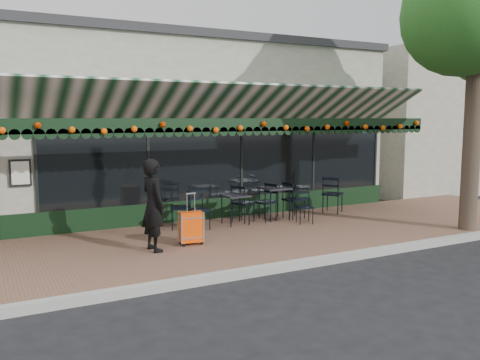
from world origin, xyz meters
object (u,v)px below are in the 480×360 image
chair_b_left (181,208)px  chair_a_extra (333,194)px  cafe_table_b (235,198)px  suitcase (191,228)px  chair_b_front (199,210)px  cafe_table_a (274,191)px  chair_a_left (265,202)px  chair_a_right (294,200)px  woman (153,205)px  chair_b_right (243,203)px  chair_a_front (305,207)px

chair_b_left → chair_a_extra: bearing=110.3°
cafe_table_b → suitcase: bearing=-141.9°
chair_a_extra → chair_b_front: chair_a_extra is taller
cafe_table_a → chair_a_left: chair_a_left is taller
chair_a_right → chair_b_left: size_ratio=0.97×
cafe_table_b → chair_b_front: 0.98m
woman → chair_a_right: (4.02, 1.36, -0.40)m
suitcase → cafe_table_b: 2.09m
chair_a_left → chair_b_front: size_ratio=1.05×
woman → chair_a_extra: size_ratio=1.78×
suitcase → chair_a_left: bearing=35.5°
chair_a_extra → cafe_table_a: bearing=55.5°
chair_a_right → chair_b_front: chair_a_right is taller
chair_b_front → chair_b_right: bearing=10.5°
cafe_table_b → chair_a_right: size_ratio=0.76×
chair_b_left → chair_b_front: (0.33, -0.27, -0.04)m
chair_b_right → chair_a_extra: bearing=-115.4°
suitcase → chair_b_right: suitcase is taller
chair_b_right → chair_a_right: bearing=-123.0°
chair_a_right → chair_b_right: chair_a_right is taller
woman → chair_a_front: (3.91, 0.74, -0.49)m
cafe_table_a → chair_a_right: (0.50, -0.10, -0.25)m
chair_a_front → cafe_table_a: bearing=136.3°
chair_a_extra → chair_b_right: chair_a_extra is taller
cafe_table_b → chair_a_left: (0.81, 0.02, -0.17)m
chair_a_extra → chair_b_right: bearing=53.1°
suitcase → chair_b_left: (0.35, 1.45, 0.13)m
chair_a_extra → chair_b_right: size_ratio=1.07×
cafe_table_a → chair_b_right: 0.86m
suitcase → chair_a_right: (3.24, 1.26, 0.12)m
suitcase → chair_b_left: size_ratio=1.07×
chair_b_left → chair_a_right: bearing=107.1°
woman → chair_a_extra: woman is taller
cafe_table_a → chair_b_left: 2.41m
suitcase → cafe_table_b: size_ratio=1.45×
cafe_table_b → chair_b_right: chair_b_right is taller
suitcase → chair_a_front: 3.20m
cafe_table_a → woman: bearing=-157.4°
chair_a_right → chair_b_front: size_ratio=1.06×
chair_a_extra → chair_b_front: bearing=57.4°
suitcase → chair_a_front: size_ratio=1.35×
chair_a_left → chair_b_left: size_ratio=0.96×
cafe_table_a → chair_a_extra: chair_a_extra is taller
chair_a_front → chair_b_left: bearing=-178.3°
chair_b_left → chair_b_right: chair_b_left is taller
woman → cafe_table_b: (2.41, 1.37, -0.23)m
chair_b_left → chair_b_right: size_ratio=1.05×
cafe_table_b → chair_a_front: bearing=-22.7°
chair_a_left → chair_a_front: size_ratio=1.21×
chair_a_front → chair_b_left: (-2.78, 0.80, 0.10)m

